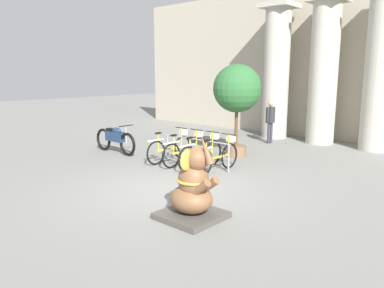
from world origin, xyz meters
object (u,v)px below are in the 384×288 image
Objects in this scene: motorcycle at (115,139)px; bicycle_0 at (170,148)px; bicycle_1 at (186,151)px; bicycle_3 at (218,157)px; bicycle_2 at (202,153)px; potted_tree at (237,91)px; person_pedestrian at (270,118)px; elephant_statue at (193,190)px.

bicycle_0 is at bearing 9.92° from motorcycle.
bicycle_1 is 1.00× the size of bicycle_3.
bicycle_0 is 2.21m from motorcycle.
bicycle_0 is 1.19m from bicycle_2.
motorcycle is at bearing -171.69° from bicycle_1.
motorcycle is (-2.17, -0.38, 0.07)m from bicycle_0.
bicycle_2 is 0.59m from bicycle_3.
motorcycle is 0.71× the size of potted_tree.
person_pedestrian is (0.06, 4.49, 0.53)m from bicycle_1.
bicycle_3 is (1.78, -0.00, 0.00)m from bicycle_0.
bicycle_1 is 1.00× the size of bicycle_2.
bicycle_1 is at bearing 135.09° from elephant_statue.
bicycle_1 and motorcycle have the same top height.
elephant_statue is (2.86, -2.85, 0.13)m from bicycle_1.
potted_tree is at bearing 117.49° from elephant_statue.
person_pedestrian is at bearing 103.99° from bicycle_3.
potted_tree is (1.01, 1.86, 1.61)m from bicycle_0.
bicycle_3 is 0.87× the size of motorcycle.
bicycle_3 is (0.59, -0.03, 0.00)m from bicycle_2.
person_pedestrian reaches higher than bicycle_2.
bicycle_3 is at bearing 120.69° from elephant_statue.
potted_tree is (3.19, 2.24, 1.54)m from motorcycle.
bicycle_1 is 0.87× the size of motorcycle.
bicycle_1 is 1.19m from bicycle_3.
motorcycle is 1.29× the size of person_pedestrian.
motorcycle is 5.67m from person_pedestrian.
potted_tree is (-2.44, 4.69, 1.48)m from elephant_statue.
bicycle_1 is 2.80m from motorcycle.
bicycle_0 and motorcycle have the same top height.
bicycle_0 is at bearing -177.71° from bicycle_1.
bicycle_3 is at bearing -76.01° from person_pedestrian.
bicycle_2 is 0.87× the size of motorcycle.
person_pedestrian is at bearing 81.74° from bicycle_0.
bicycle_1 is 1.13× the size of elephant_statue.
bicycle_3 is at bearing -67.73° from potted_tree.
bicycle_0 is 1.00× the size of bicycle_2.
potted_tree is at bearing 61.41° from bicycle_0.
person_pedestrian reaches higher than elephant_statue.
motorcycle is at bearing 156.48° from elephant_statue.
motorcycle is at bearing -174.57° from bicycle_3.
person_pedestrian is (2.83, 4.89, 0.46)m from motorcycle.
elephant_statue reaches higher than motorcycle.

